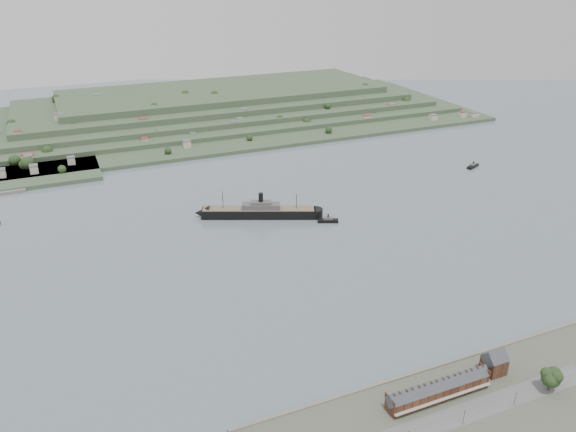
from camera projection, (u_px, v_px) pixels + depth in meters
name	position (u px, v px, depth m)	size (l,w,h in m)	color
ground	(309.00, 248.00, 416.88)	(1400.00, 1400.00, 0.00)	slate
near_shore	(479.00, 419.00, 260.24)	(220.00, 80.00, 2.60)	#4C5142
terrace_row	(438.00, 389.00, 269.92)	(55.60, 9.80, 11.07)	#3F2216
gabled_building	(494.00, 362.00, 286.05)	(10.40, 10.18, 14.09)	#3F2216
far_peninsula	(204.00, 110.00, 750.69)	(760.00, 309.00, 30.00)	#364A31
steamship	(256.00, 212.00, 464.94)	(101.02, 51.09, 25.58)	black
tugboat	(328.00, 220.00, 456.67)	(17.04, 10.58, 7.48)	black
ferry_east	(473.00, 166.00, 577.41)	(18.29, 12.03, 6.70)	black
fig_tree	(552.00, 377.00, 273.17)	(11.62, 10.06, 12.96)	#432F1F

